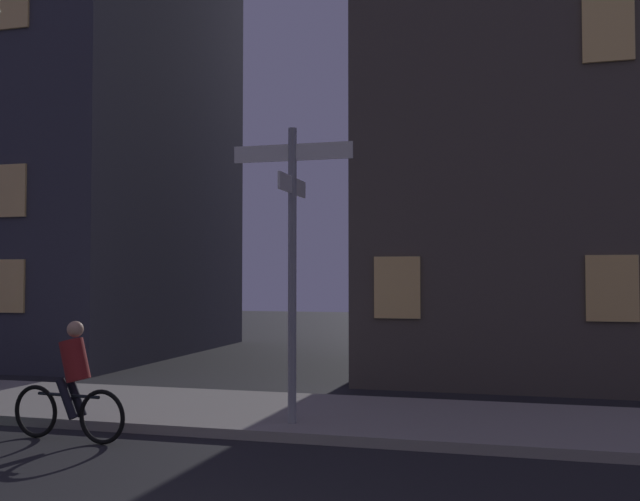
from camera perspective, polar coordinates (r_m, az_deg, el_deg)
The scene contains 3 objects.
sidewalk_kerb at distance 11.27m, azimuth 0.54°, elevation -13.02°, with size 40.00×3.15×0.14m, color gray.
signpost at distance 10.21m, azimuth -2.22°, elevation 0.39°, with size 1.77×1.25×4.19m.
cyclist at distance 10.35m, azimuth -19.13°, elevation -10.08°, with size 1.82×0.37×1.61m.
Camera 1 is at (2.77, -4.03, 2.20)m, focal length 40.29 mm.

